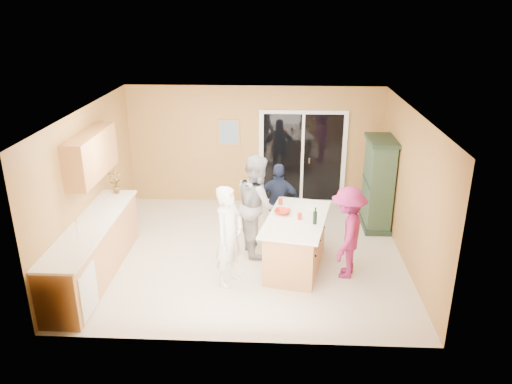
{
  "coord_description": "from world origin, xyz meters",
  "views": [
    {
      "loc": [
        0.53,
        -7.98,
        4.29
      ],
      "look_at": [
        0.15,
        0.1,
        1.15
      ],
      "focal_mm": 35.0,
      "sensor_mm": 36.0,
      "label": 1
    }
  ],
  "objects_px": {
    "kitchen_island": "(296,244)",
    "woman_navy": "(279,202)",
    "green_hutch": "(378,185)",
    "woman_grey": "(257,205)",
    "woman_white": "(229,236)",
    "woman_magenta": "(347,233)"
  },
  "relations": [
    {
      "from": "kitchen_island",
      "to": "woman_navy",
      "type": "height_order",
      "value": "woman_navy"
    },
    {
      "from": "green_hutch",
      "to": "woman_navy",
      "type": "xyz_separation_m",
      "value": [
        -1.93,
        -0.65,
        -0.14
      ]
    },
    {
      "from": "woman_grey",
      "to": "woman_magenta",
      "type": "relative_size",
      "value": 1.17
    },
    {
      "from": "green_hutch",
      "to": "woman_magenta",
      "type": "height_order",
      "value": "green_hutch"
    },
    {
      "from": "woman_white",
      "to": "woman_grey",
      "type": "distance_m",
      "value": 1.18
    },
    {
      "from": "green_hutch",
      "to": "woman_magenta",
      "type": "relative_size",
      "value": 1.18
    },
    {
      "from": "green_hutch",
      "to": "woman_navy",
      "type": "bearing_deg",
      "value": -161.31
    },
    {
      "from": "green_hutch",
      "to": "woman_grey",
      "type": "xyz_separation_m",
      "value": [
        -2.32,
        -1.16,
        0.02
      ]
    },
    {
      "from": "woman_navy",
      "to": "woman_white",
      "type": "bearing_deg",
      "value": 70.29
    },
    {
      "from": "green_hutch",
      "to": "woman_white",
      "type": "height_order",
      "value": "green_hutch"
    },
    {
      "from": "woman_grey",
      "to": "woman_white",
      "type": "bearing_deg",
      "value": 144.32
    },
    {
      "from": "kitchen_island",
      "to": "green_hutch",
      "type": "distance_m",
      "value": 2.42
    },
    {
      "from": "green_hutch",
      "to": "woman_magenta",
      "type": "bearing_deg",
      "value": -113.02
    },
    {
      "from": "woman_white",
      "to": "woman_navy",
      "type": "distance_m",
      "value": 1.79
    },
    {
      "from": "woman_grey",
      "to": "kitchen_island",
      "type": "bearing_deg",
      "value": -146.06
    },
    {
      "from": "kitchen_island",
      "to": "green_hutch",
      "type": "relative_size",
      "value": 1.04
    },
    {
      "from": "woman_white",
      "to": "woman_navy",
      "type": "relative_size",
      "value": 1.11
    },
    {
      "from": "woman_white",
      "to": "woman_navy",
      "type": "bearing_deg",
      "value": 1.72
    },
    {
      "from": "woman_white",
      "to": "kitchen_island",
      "type": "bearing_deg",
      "value": -35.3
    },
    {
      "from": "kitchen_island",
      "to": "green_hutch",
      "type": "xyz_separation_m",
      "value": [
        1.64,
        1.72,
        0.46
      ]
    },
    {
      "from": "green_hutch",
      "to": "woman_grey",
      "type": "distance_m",
      "value": 2.59
    },
    {
      "from": "green_hutch",
      "to": "woman_white",
      "type": "bearing_deg",
      "value": -140.08
    }
  ]
}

